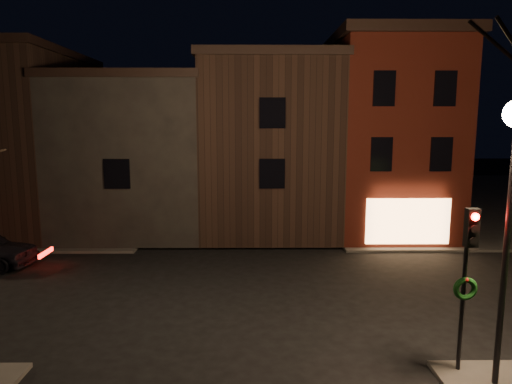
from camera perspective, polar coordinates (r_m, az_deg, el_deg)
ground at (r=16.91m, az=-2.40°, el=-12.47°), size 120.00×120.00×0.00m
sidewalk_far_right at (r=41.16m, az=27.67°, el=-0.69°), size 30.00×30.00×0.12m
corner_building at (r=26.32m, az=16.03°, el=6.88°), size 6.50×8.50×10.50m
row_building_a at (r=26.30m, az=1.54°, el=5.98°), size 7.30×10.30×9.40m
row_building_b at (r=27.05m, az=-14.05°, el=4.73°), size 7.80×10.30×8.40m
row_building_c at (r=29.55m, az=-27.98°, el=5.75°), size 7.30×10.30×9.90m
traffic_signal at (r=11.90m, az=24.92°, el=-8.26°), size 0.58×0.38×4.05m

